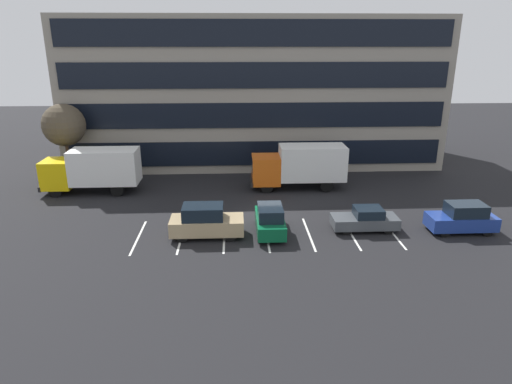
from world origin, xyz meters
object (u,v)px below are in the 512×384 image
sedan_charcoal (365,219)px  suv_tan (206,222)px  suv_forest (270,220)px  box_truck_yellow (93,169)px  suv_navy (462,218)px  box_truck_orange (300,165)px  bare_tree (64,125)px

sedan_charcoal → suv_tan: suv_tan is taller
suv_forest → box_truck_yellow: bearing=146.8°
box_truck_yellow → suv_tan: (9.84, -9.48, -1.03)m
suv_tan → suv_navy: bearing=-0.2°
suv_forest → suv_navy: 12.82m
suv_forest → suv_navy: suv_navy is taller
suv_navy → sedan_charcoal: bearing=174.5°
suv_navy → box_truck_yellow: bearing=160.5°
box_truck_orange → box_truck_yellow: (-17.34, -0.29, -0.03)m
sedan_charcoal → suv_forest: (-6.46, -0.26, 0.19)m
sedan_charcoal → suv_forest: suv_forest is taller
box_truck_orange → suv_tan: (-7.51, -9.77, -1.07)m
suv_tan → box_truck_orange: bearing=52.5°
sedan_charcoal → suv_navy: bearing=-5.5°
suv_tan → bare_tree: 18.83m
sedan_charcoal → box_truck_orange: bearing=108.9°
box_truck_yellow → bare_tree: bearing=132.4°
suv_tan → bare_tree: (-13.03, 12.97, 4.06)m
suv_forest → suv_tan: size_ratio=0.90×
suv_tan → bare_tree: bare_tree is taller
box_truck_orange → suv_forest: size_ratio=1.88×
suv_navy → suv_tan: 17.01m
box_truck_yellow → sedan_charcoal: box_truck_yellow is taller
box_truck_yellow → sedan_charcoal: 22.39m
suv_navy → suv_tan: (-17.01, 0.05, 0.08)m
box_truck_yellow → sedan_charcoal: (20.50, -8.91, -1.33)m
sedan_charcoal → suv_tan: bearing=-176.9°
sedan_charcoal → suv_navy: (6.36, -0.62, 0.22)m
box_truck_yellow → suv_tan: 13.70m
bare_tree → suv_navy: bearing=-23.4°
sedan_charcoal → suv_navy: 6.39m
box_truck_orange → bare_tree: bearing=171.1°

